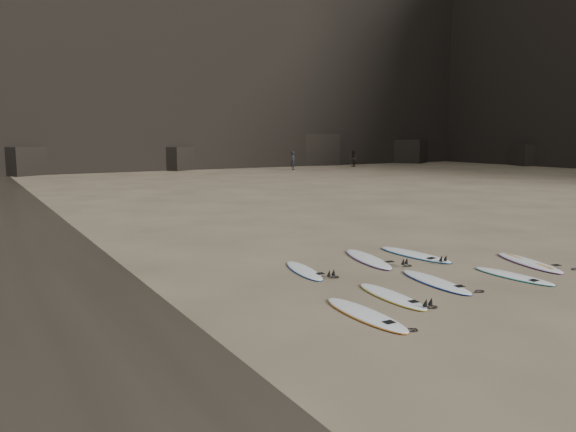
% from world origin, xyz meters
% --- Properties ---
extents(ground, '(240.00, 240.00, 0.00)m').
position_xyz_m(ground, '(0.00, 0.00, 0.00)').
color(ground, '#897559').
rests_on(ground, ground).
extents(surfboard_0, '(0.65, 2.54, 0.09)m').
position_xyz_m(surfboard_0, '(-3.90, -1.06, 0.05)').
color(surfboard_0, white).
rests_on(surfboard_0, ground).
extents(surfboard_1, '(0.72, 2.36, 0.08)m').
position_xyz_m(surfboard_1, '(-2.60, -0.35, 0.04)').
color(surfboard_1, white).
rests_on(surfboard_1, ground).
extents(surfboard_2, '(0.90, 2.56, 0.09)m').
position_xyz_m(surfboard_2, '(-0.88, 0.05, 0.05)').
color(surfboard_2, white).
rests_on(surfboard_2, ground).
extents(surfboard_3, '(0.69, 2.29, 0.08)m').
position_xyz_m(surfboard_3, '(1.25, -0.53, 0.04)').
color(surfboard_3, white).
rests_on(surfboard_3, ground).
extents(surfboard_4, '(1.32, 2.69, 0.09)m').
position_xyz_m(surfboard_4, '(2.87, 0.22, 0.05)').
color(surfboard_4, white).
rests_on(surfboard_4, ground).
extents(surfboard_5, '(0.94, 2.28, 0.08)m').
position_xyz_m(surfboard_5, '(-3.03, 2.64, 0.04)').
color(surfboard_5, white).
rests_on(surfboard_5, ground).
extents(surfboard_6, '(1.27, 2.81, 0.10)m').
position_xyz_m(surfboard_6, '(-0.73, 2.85, 0.05)').
color(surfboard_6, white).
rests_on(surfboard_6, ground).
extents(surfboard_7, '(0.85, 2.75, 0.10)m').
position_xyz_m(surfboard_7, '(0.84, 2.62, 0.05)').
color(surfboard_7, white).
rests_on(surfboard_7, ground).
extents(person_a, '(0.81, 0.78, 1.87)m').
position_xyz_m(person_a, '(18.36, 38.91, 0.93)').
color(person_a, black).
rests_on(person_a, ground).
extents(person_b, '(0.87, 1.03, 1.87)m').
position_xyz_m(person_b, '(26.66, 39.98, 0.94)').
color(person_b, black).
rests_on(person_b, ground).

